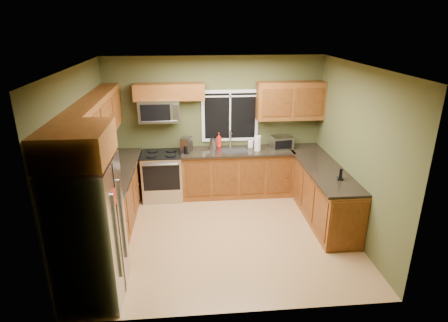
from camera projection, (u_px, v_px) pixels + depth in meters
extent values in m
plane|color=#A8794A|center=(223.00, 233.00, 6.19)|extent=(4.20, 4.20, 0.00)
plane|color=white|center=(223.00, 66.00, 5.24)|extent=(4.20, 4.20, 0.00)
plane|color=#494C28|center=(215.00, 126.00, 7.39)|extent=(4.20, 0.00, 4.20)
plane|color=#494C28|center=(238.00, 214.00, 4.04)|extent=(4.20, 0.00, 4.20)
plane|color=#494C28|center=(82.00, 161.00, 5.53)|extent=(0.00, 3.60, 3.60)
plane|color=#494C28|center=(355.00, 153.00, 5.89)|extent=(0.00, 3.60, 3.60)
cube|color=white|center=(230.00, 116.00, 7.33)|extent=(1.12, 0.03, 1.02)
cube|color=black|center=(230.00, 116.00, 7.32)|extent=(1.00, 0.01, 0.90)
cube|color=white|center=(230.00, 116.00, 7.32)|extent=(0.03, 0.01, 0.90)
cube|color=white|center=(230.00, 96.00, 7.18)|extent=(1.00, 0.01, 0.03)
cube|color=brown|center=(114.00, 201.00, 6.32)|extent=(0.60, 2.65, 0.90)
cube|color=black|center=(113.00, 175.00, 6.16)|extent=(0.65, 2.65, 0.04)
cube|color=brown|center=(237.00, 173.00, 7.46)|extent=(2.17, 0.60, 0.90)
cube|color=black|center=(237.00, 151.00, 7.27)|extent=(2.17, 0.65, 0.04)
cube|color=brown|center=(320.00, 190.00, 6.70)|extent=(0.60, 2.50, 0.90)
cube|color=#633211|center=(348.00, 227.00, 5.52)|extent=(0.56, 0.02, 0.82)
cube|color=black|center=(321.00, 166.00, 6.53)|extent=(0.65, 2.50, 0.04)
cube|color=brown|center=(96.00, 120.00, 5.81)|extent=(0.33, 2.65, 0.72)
cube|color=brown|center=(169.00, 92.00, 6.91)|extent=(1.30, 0.33, 0.30)
cube|color=brown|center=(290.00, 101.00, 7.18)|extent=(1.30, 0.33, 0.72)
cube|color=brown|center=(76.00, 144.00, 4.11)|extent=(0.72, 0.90, 0.38)
cube|color=#B7B7BC|center=(89.00, 233.00, 4.51)|extent=(0.72, 0.90, 1.80)
cube|color=slate|center=(117.00, 237.00, 4.34)|extent=(0.03, 0.04, 1.10)
cube|color=slate|center=(122.00, 220.00, 4.71)|extent=(0.03, 0.04, 1.10)
cube|color=black|center=(120.00, 232.00, 4.54)|extent=(0.01, 0.02, 1.78)
cube|color=red|center=(114.00, 198.00, 4.27)|extent=(0.01, 0.14, 0.20)
cube|color=#B7B7BC|center=(163.00, 176.00, 7.32)|extent=(0.76, 0.65, 0.90)
cube|color=black|center=(161.00, 154.00, 7.15)|extent=(0.76, 0.64, 0.03)
cube|color=black|center=(161.00, 178.00, 6.97)|extent=(0.68, 0.02, 0.50)
cylinder|color=slate|center=(161.00, 165.00, 6.86)|extent=(0.64, 0.04, 0.04)
cylinder|color=black|center=(151.00, 156.00, 7.00)|extent=(0.20, 0.20, 0.01)
cylinder|color=black|center=(171.00, 155.00, 7.03)|extent=(0.20, 0.20, 0.01)
cylinder|color=black|center=(153.00, 151.00, 7.26)|extent=(0.20, 0.20, 0.01)
cylinder|color=black|center=(171.00, 150.00, 7.29)|extent=(0.20, 0.20, 0.01)
cube|color=#B7B7BC|center=(159.00, 110.00, 6.99)|extent=(0.76, 0.38, 0.42)
cube|color=black|center=(155.00, 113.00, 6.80)|extent=(0.54, 0.01, 0.30)
cube|color=slate|center=(176.00, 112.00, 6.83)|extent=(0.10, 0.01, 0.30)
cylinder|color=slate|center=(159.00, 121.00, 6.85)|extent=(0.66, 0.02, 0.02)
cube|color=slate|center=(232.00, 151.00, 7.26)|extent=(0.60, 0.42, 0.02)
cylinder|color=#B7B7BC|center=(230.00, 139.00, 7.39)|extent=(0.03, 0.03, 0.34)
cylinder|color=#B7B7BC|center=(231.00, 132.00, 7.26)|extent=(0.03, 0.18, 0.03)
cube|color=#B7B7BC|center=(282.00, 142.00, 7.33)|extent=(0.45, 0.37, 0.25)
cube|color=black|center=(284.00, 145.00, 7.18)|extent=(0.34, 0.07, 0.17)
cube|color=slate|center=(186.00, 145.00, 7.11)|extent=(0.25, 0.27, 0.30)
cylinder|color=black|center=(186.00, 150.00, 7.06)|extent=(0.14, 0.14, 0.16)
cylinder|color=#B7B7BC|center=(213.00, 144.00, 7.29)|extent=(0.15, 0.15, 0.20)
cone|color=black|center=(213.00, 139.00, 7.25)|extent=(0.10, 0.10, 0.05)
cylinder|color=white|center=(257.00, 143.00, 7.20)|extent=(0.14, 0.14, 0.29)
cylinder|color=slate|center=(258.00, 135.00, 7.15)|extent=(0.02, 0.02, 0.04)
imported|color=red|center=(219.00, 140.00, 7.39)|extent=(0.13, 0.13, 0.29)
imported|color=white|center=(251.00, 143.00, 7.39)|extent=(0.12, 0.12, 0.20)
cube|color=black|center=(340.00, 179.00, 5.91)|extent=(0.10, 0.10, 0.04)
cube|color=black|center=(341.00, 173.00, 5.88)|extent=(0.05, 0.04, 0.15)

